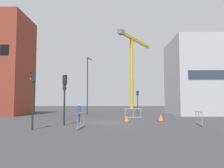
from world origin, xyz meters
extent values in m
plane|color=#333335|center=(0.00, 0.00, 0.00)|extent=(160.00, 160.00, 0.00)
cube|color=brown|center=(-15.59, 10.75, 6.94)|extent=(7.04, 7.38, 13.87)
cube|color=black|center=(-13.47, 7.03, 8.31)|extent=(1.10, 0.06, 1.30)
cube|color=#B7B7BC|center=(14.79, 12.22, 5.33)|extent=(12.73, 9.12, 10.66)
cylinder|color=gold|center=(4.72, 39.59, 9.32)|extent=(0.90, 0.90, 18.65)
cube|color=gold|center=(6.32, 42.39, 19.05)|extent=(9.72, 16.31, 0.70)
cube|color=slate|center=(1.81, 34.48, 19.05)|extent=(1.93, 2.16, 1.10)
cylinder|color=#232326|center=(-3.71, 12.18, 4.20)|extent=(0.14, 0.14, 8.39)
cube|color=#232326|center=(-3.50, 13.06, 8.29)|extent=(0.50, 1.79, 0.10)
ellipsoid|color=silver|center=(-3.30, 13.95, 8.27)|extent=(0.44, 0.24, 0.16)
cylinder|color=#232326|center=(-3.64, -2.91, 1.62)|extent=(0.12, 0.12, 3.23)
cube|color=#232326|center=(-3.64, -2.91, 3.58)|extent=(0.37, 0.35, 0.70)
sphere|color=#390605|center=(-3.79, -2.81, 3.80)|extent=(0.11, 0.11, 0.11)
sphere|color=#3C2905|center=(-3.79, -2.81, 3.58)|extent=(0.11, 0.11, 0.11)
sphere|color=green|center=(-3.79, -2.81, 3.36)|extent=(0.11, 0.11, 0.11)
cylinder|color=#2D2D30|center=(3.82, 14.70, 1.41)|extent=(0.12, 0.12, 2.83)
cube|color=#2D2D30|center=(3.82, 14.70, 3.18)|extent=(0.37, 0.36, 0.70)
sphere|color=#390605|center=(3.68, 14.80, 3.40)|extent=(0.11, 0.11, 0.11)
sphere|color=#3C2905|center=(3.68, 14.80, 3.18)|extent=(0.11, 0.11, 0.11)
sphere|color=green|center=(3.68, 14.80, 2.96)|extent=(0.11, 0.11, 0.11)
cylinder|color=#2D2D30|center=(-4.68, 1.61, 1.48)|extent=(0.12, 0.12, 2.97)
cube|color=#2D2D30|center=(-4.68, 1.61, 3.32)|extent=(0.31, 0.28, 0.70)
sphere|color=#390605|center=(-4.51, 1.59, 3.54)|extent=(0.11, 0.11, 0.11)
sphere|color=#F2A514|center=(-4.51, 1.59, 3.32)|extent=(0.11, 0.11, 0.11)
sphere|color=#07330F|center=(-4.51, 1.59, 3.10)|extent=(0.11, 0.11, 0.11)
cylinder|color=#232326|center=(-5.09, -5.77, 1.59)|extent=(0.12, 0.12, 3.18)
cube|color=#232326|center=(-5.09, -5.77, 3.53)|extent=(0.35, 0.32, 0.70)
sphere|color=#390605|center=(-5.25, -5.83, 3.75)|extent=(0.11, 0.11, 0.11)
sphere|color=#3C2905|center=(-5.25, -5.83, 3.53)|extent=(0.11, 0.11, 0.11)
sphere|color=green|center=(-5.25, -5.83, 3.31)|extent=(0.11, 0.11, 0.11)
cylinder|color=#33519E|center=(-2.99, 0.42, 0.39)|extent=(0.14, 0.14, 0.77)
cylinder|color=#33519E|center=(-3.05, 0.23, 0.39)|extent=(0.14, 0.14, 0.77)
cylinder|color=#33519E|center=(-3.02, 0.33, 1.09)|extent=(0.34, 0.34, 0.64)
sphere|color=tan|center=(-3.02, 0.33, 1.52)|extent=(0.21, 0.21, 0.21)
cube|color=gray|center=(-2.05, -4.93, 1.05)|extent=(0.17, 2.46, 0.06)
cube|color=gray|center=(-2.05, -4.93, 0.10)|extent=(0.17, 2.46, 0.06)
cylinder|color=gray|center=(-2.10, -6.04, 0.53)|extent=(0.04, 0.04, 1.05)
cylinder|color=gray|center=(-2.05, -4.93, 0.53)|extent=(0.04, 0.04, 1.05)
cylinder|color=gray|center=(-2.00, -3.83, 0.53)|extent=(0.04, 0.04, 1.05)
cube|color=#9EA0A5|center=(6.95, -2.53, 1.05)|extent=(0.41, 2.43, 0.06)
cube|color=#9EA0A5|center=(6.95, -2.53, 0.10)|extent=(0.41, 2.43, 0.06)
cylinder|color=#9EA0A5|center=(6.79, -3.62, 0.53)|extent=(0.04, 0.04, 1.05)
cylinder|color=#9EA0A5|center=(6.95, -2.53, 0.53)|extent=(0.04, 0.04, 1.05)
cylinder|color=#9EA0A5|center=(7.10, -1.44, 0.53)|extent=(0.04, 0.04, 1.05)
cube|color=#B2B5BA|center=(2.35, 5.01, 1.05)|extent=(1.95, 0.15, 0.06)
cube|color=#B2B5BA|center=(2.35, 5.01, 0.10)|extent=(1.95, 0.15, 0.06)
cylinder|color=#B2B5BA|center=(1.47, 4.97, 0.53)|extent=(0.04, 0.04, 1.05)
cylinder|color=#B2B5BA|center=(2.35, 5.01, 0.53)|extent=(0.04, 0.04, 1.05)
cylinder|color=#B2B5BA|center=(3.23, 5.05, 0.53)|extent=(0.04, 0.04, 1.05)
cube|color=black|center=(4.69, 1.21, 0.01)|extent=(0.65, 0.65, 0.03)
cone|color=orange|center=(4.69, 1.21, 0.33)|extent=(0.50, 0.50, 0.66)
cube|color=black|center=(1.38, 0.18, 0.01)|extent=(0.57, 0.57, 0.03)
cone|color=orange|center=(1.38, 0.18, 0.29)|extent=(0.44, 0.44, 0.58)
camera|label=1|loc=(0.34, -20.75, 1.82)|focal=36.56mm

